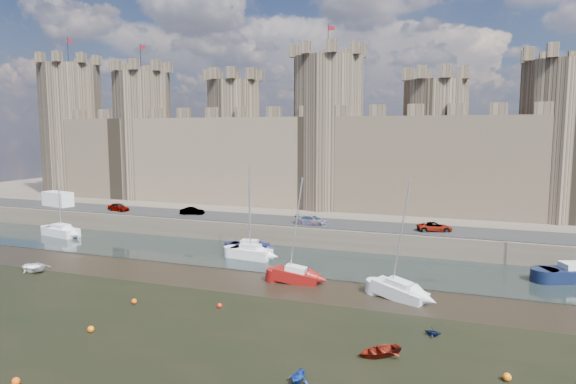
% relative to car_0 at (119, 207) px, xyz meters
% --- Properties ---
extents(ground, '(160.00, 160.00, 0.00)m').
position_rel_car_0_xyz_m(ground, '(25.76, -32.85, -3.13)').
color(ground, black).
rests_on(ground, ground).
extents(seaweed_patch, '(70.00, 34.00, 0.01)m').
position_rel_car_0_xyz_m(seaweed_patch, '(25.76, -38.85, -3.12)').
color(seaweed_patch, black).
rests_on(seaweed_patch, ground).
extents(water_channel, '(160.00, 12.00, 0.08)m').
position_rel_car_0_xyz_m(water_channel, '(25.76, -8.85, -3.09)').
color(water_channel, black).
rests_on(water_channel, ground).
extents(quay, '(160.00, 60.00, 2.50)m').
position_rel_car_0_xyz_m(quay, '(25.76, 27.15, -1.88)').
color(quay, '#4C443A').
rests_on(quay, ground).
extents(road, '(160.00, 7.00, 0.10)m').
position_rel_car_0_xyz_m(road, '(25.76, 1.15, -0.58)').
color(road, black).
rests_on(road, quay).
extents(castle, '(108.50, 11.00, 29.00)m').
position_rel_car_0_xyz_m(castle, '(25.12, 15.15, 8.54)').
color(castle, '#42382B').
rests_on(castle, quay).
extents(car_0, '(3.94, 2.34, 1.26)m').
position_rel_car_0_xyz_m(car_0, '(0.00, 0.00, 0.00)').
color(car_0, gray).
rests_on(car_0, quay).
extents(car_1, '(3.57, 2.00, 1.11)m').
position_rel_car_0_xyz_m(car_1, '(11.99, 0.96, -0.07)').
color(car_1, gray).
rests_on(car_1, quay).
extents(car_2, '(4.36, 2.01, 1.24)m').
position_rel_car_0_xyz_m(car_2, '(30.35, -0.46, -0.01)').
color(car_2, gray).
rests_on(car_2, quay).
extents(car_3, '(4.47, 3.03, 1.14)m').
position_rel_car_0_xyz_m(car_3, '(45.36, 0.49, -0.06)').
color(car_3, gray).
rests_on(car_3, quay).
extents(van, '(5.69, 3.25, 2.34)m').
position_rel_car_0_xyz_m(van, '(-12.16, 0.65, 0.54)').
color(van, white).
rests_on(van, quay).
extents(sailboat_0, '(5.89, 3.27, 10.40)m').
position_rel_car_0_xyz_m(sailboat_0, '(-3.39, -7.90, -2.32)').
color(sailboat_0, silver).
rests_on(sailboat_0, ground).
extents(sailboat_1, '(4.68, 2.32, 8.99)m').
position_rel_car_0_xyz_m(sailboat_1, '(24.65, -7.10, -2.39)').
color(sailboat_1, black).
rests_on(sailboat_1, ground).
extents(sailboat_2, '(5.02, 2.36, 10.49)m').
position_rel_car_0_xyz_m(sailboat_2, '(26.16, -10.16, -2.30)').
color(sailboat_2, white).
rests_on(sailboat_2, ground).
extents(sailboat_4, '(4.45, 1.97, 10.18)m').
position_rel_car_0_xyz_m(sailboat_4, '(33.97, -16.80, -2.38)').
color(sailboat_4, maroon).
rests_on(sailboat_4, ground).
extents(sailboat_5, '(5.14, 3.55, 10.35)m').
position_rel_car_0_xyz_m(sailboat_5, '(43.96, -18.12, -2.38)').
color(sailboat_5, silver).
rests_on(sailboat_5, ground).
extents(dinghy_4, '(3.53, 3.34, 0.59)m').
position_rel_car_0_xyz_m(dinghy_4, '(44.37, -30.09, -2.83)').
color(dinghy_4, maroon).
rests_on(dinghy_4, ground).
extents(dinghy_5, '(1.51, 1.71, 0.84)m').
position_rel_car_0_xyz_m(dinghy_5, '(40.69, -35.22, -2.71)').
color(dinghy_5, navy).
rests_on(dinghy_5, ground).
extents(dinghy_6, '(4.61, 4.02, 0.80)m').
position_rel_car_0_xyz_m(dinghy_6, '(6.98, -22.50, -2.73)').
color(dinghy_6, silver).
rests_on(dinghy_6, ground).
extents(dinghy_7, '(1.34, 1.21, 0.62)m').
position_rel_car_0_xyz_m(dinghy_7, '(47.39, -25.52, -2.82)').
color(dinghy_7, '#0E1733').
rests_on(dinghy_7, ground).
extents(buoy_1, '(0.46, 0.46, 0.46)m').
position_rel_car_0_xyz_m(buoy_1, '(23.26, -27.29, -2.90)').
color(buoy_1, '#EC510A').
rests_on(buoy_1, ground).
extents(buoy_2, '(0.47, 0.47, 0.47)m').
position_rel_car_0_xyz_m(buoy_2, '(25.59, -41.17, -2.89)').
color(buoy_2, '#EA4E0A').
rests_on(buoy_2, ground).
extents(buoy_3, '(0.40, 0.40, 0.40)m').
position_rel_car_0_xyz_m(buoy_3, '(30.43, -25.63, -2.93)').
color(buoy_3, '#FC210B').
rests_on(buoy_3, ground).
extents(buoy_4, '(0.49, 0.49, 0.49)m').
position_rel_car_0_xyz_m(buoy_4, '(24.15, -33.46, -2.88)').
color(buoy_4, orange).
rests_on(buoy_4, ground).
extents(buoy_5, '(0.49, 0.49, 0.49)m').
position_rel_car_0_xyz_m(buoy_5, '(52.01, -30.80, -2.88)').
color(buoy_5, orange).
rests_on(buoy_5, ground).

